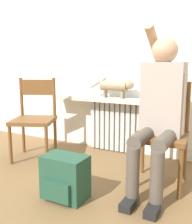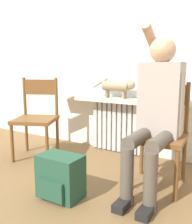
{
  "view_description": "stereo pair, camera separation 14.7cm",
  "coord_description": "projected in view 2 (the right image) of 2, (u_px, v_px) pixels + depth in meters",
  "views": [
    {
      "loc": [
        1.23,
        -1.67,
        1.03
      ],
      "look_at": [
        0.0,
        0.64,
        0.56
      ],
      "focal_mm": 42.0,
      "sensor_mm": 36.0,
      "label": 1
    },
    {
      "loc": [
        1.36,
        -1.59,
        1.03
      ],
      "look_at": [
        0.0,
        0.64,
        0.56
      ],
      "focal_mm": 42.0,
      "sensor_mm": 36.0,
      "label": 2
    }
  ],
  "objects": [
    {
      "name": "windowsill",
      "position": [
        116.0,
        100.0,
        3.02
      ],
      "size": [
        1.63,
        0.22,
        0.05
      ],
      "color": "beige",
      "rests_on": "radiator"
    },
    {
      "name": "chair_left",
      "position": [
        36.0,
        117.0,
        2.95
      ],
      "size": [
        0.57,
        0.57,
        0.89
      ],
      "rotation": [
        0.0,
        0.0,
        0.41
      ],
      "color": "brown",
      "rests_on": "ground_plane"
    },
    {
      "name": "backpack",
      "position": [
        60.0,
        177.0,
        2.05
      ],
      "size": [
        0.34,
        0.25,
        0.34
      ],
      "color": "#234C38",
      "rests_on": "ground_plane"
    },
    {
      "name": "radiator",
      "position": [
        118.0,
        127.0,
        3.13
      ],
      "size": [
        0.66,
        0.08,
        0.61
      ],
      "color": "silver",
      "rests_on": "ground_plane"
    },
    {
      "name": "wall_with_window",
      "position": [
        122.0,
        37.0,
        3.01
      ],
      "size": [
        7.0,
        0.06,
        2.7
      ],
      "color": "white",
      "rests_on": "ground_plane"
    },
    {
      "name": "window_glass",
      "position": [
        121.0,
        45.0,
        3.0
      ],
      "size": [
        1.57,
        0.01,
        1.19
      ],
      "color": "white",
      "rests_on": "windowsill"
    },
    {
      "name": "chair_right",
      "position": [
        159.0,
        133.0,
        2.23
      ],
      "size": [
        0.47,
        0.47,
        0.89
      ],
      "rotation": [
        0.0,
        0.0,
        0.08
      ],
      "color": "brown",
      "rests_on": "ground_plane"
    },
    {
      "name": "cat",
      "position": [
        118.0,
        86.0,
        2.94
      ],
      "size": [
        0.54,
        0.12,
        0.23
      ],
      "color": "#9E896B",
      "rests_on": "windowsill"
    },
    {
      "name": "ground_plane",
      "position": [
        57.0,
        189.0,
        2.22
      ],
      "size": [
        12.0,
        12.0,
        0.0
      ],
      "primitive_type": "plane",
      "color": "brown"
    },
    {
      "name": "person",
      "position": [
        157.0,
        107.0,
        2.09
      ],
      "size": [
        0.36,
        0.99,
        1.38
      ],
      "color": "brown",
      "rests_on": "ground_plane"
    }
  ]
}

